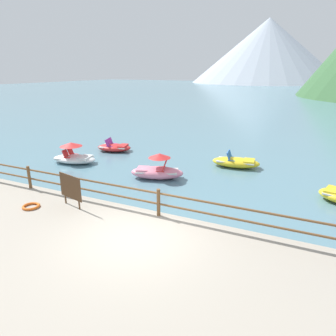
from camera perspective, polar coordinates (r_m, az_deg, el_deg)
The scene contains 10 objects.
ground_plane at distance 47.19m, azimuth 20.06°, elevation 10.67°, with size 200.00×200.00×0.00m, color slate.
promenade_dock at distance 7.87m, azimuth -14.97°, elevation -21.12°, with size 28.00×8.00×0.40m, color #A39989.
dock_railing at distance 10.15m, azimuth -1.79°, elevation -5.91°, with size 23.92×0.12×0.95m.
sign_board at distance 11.30m, azimuth -17.77°, elevation -3.46°, with size 1.15×0.31×1.19m.
life_ring at distance 11.98m, azimuth -24.25°, elevation -6.55°, with size 0.61×0.61×0.09m, color orange.
pedal_boat_0 at distance 18.15m, azimuth -17.18°, elevation 2.08°, with size 2.73×1.75×1.19m.
pedal_boat_2 at distance 14.85m, azimuth -2.05°, elevation -0.45°, with size 2.79×1.90×1.27m.
pedal_boat_3 at distance 17.04m, azimuth 12.61°, elevation 1.09°, with size 2.66×1.48×0.86m.
pedal_boat_4 at distance 20.26m, azimuth -10.00°, elevation 3.84°, with size 2.44×1.78×0.82m.
distant_peak at distance 138.08m, azimuth 18.05°, elevation 20.12°, with size 59.88×59.88×24.74m, color #A8B2C1.
Camera 1 is at (4.20, -6.73, 5.08)m, focal length 32.57 mm.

